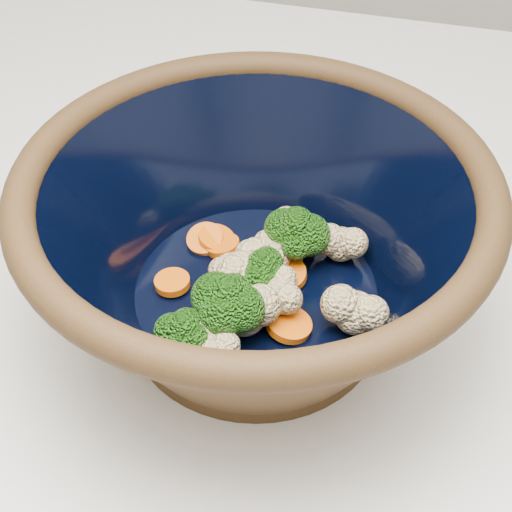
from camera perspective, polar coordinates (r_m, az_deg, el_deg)
name	(u,v)px	position (r m, az deg, el deg)	size (l,w,h in m)	color
mixing_bowl	(256,242)	(0.50, 0.00, 1.13)	(0.41, 0.41, 0.14)	black
vegetable_pile	(260,278)	(0.52, 0.35, -1.75)	(0.17, 0.16, 0.05)	#608442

